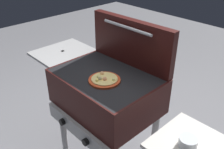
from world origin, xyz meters
TOP-DOWN VIEW (x-y plane):
  - grill at (-0.01, -0.00)m, footprint 0.96×0.53m
  - grill_lid_open at (0.00, 0.21)m, footprint 0.63×0.09m
  - pizza_cheese at (0.05, -0.06)m, footprint 0.19×0.19m
  - topping_bowl_near at (0.60, -0.02)m, footprint 0.09×0.09m

SIDE VIEW (x-z plane):
  - grill at x=-0.01m, z-range 0.31..1.21m
  - topping_bowl_near at x=0.60m, z-range 0.76..0.80m
  - pizza_cheese at x=0.05m, z-range 0.89..0.93m
  - grill_lid_open at x=0.00m, z-range 0.90..1.20m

